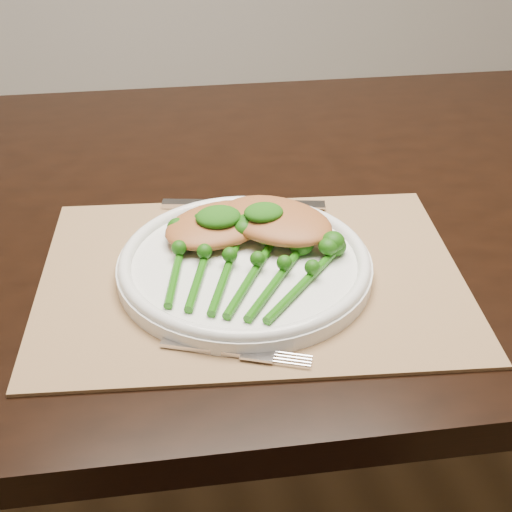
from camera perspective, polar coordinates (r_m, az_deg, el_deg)
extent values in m
cube|color=black|center=(1.01, 1.96, 3.94)|extent=(1.67, 1.02, 0.04)
cube|color=#97724D|center=(0.83, -0.36, -1.57)|extent=(0.53, 0.42, 0.00)
cylinder|color=white|center=(0.82, -0.91, -0.89)|extent=(0.29, 0.29, 0.02)
torus|color=white|center=(0.82, -0.92, -0.30)|extent=(0.29, 0.29, 0.02)
cube|color=silver|center=(0.96, -4.92, 4.16)|extent=(0.09, 0.04, 0.01)
cube|color=silver|center=(0.96, 1.54, 4.15)|extent=(0.13, 0.05, 0.00)
cube|color=silver|center=(0.72, -4.33, -7.29)|extent=(0.08, 0.04, 0.00)
ellipsoid|color=#B06533|center=(0.86, -2.96, 2.54)|extent=(0.17, 0.14, 0.03)
ellipsoid|color=#B06533|center=(0.86, 1.62, 2.88)|extent=(0.17, 0.17, 0.03)
ellipsoid|color=#114309|center=(0.84, -3.04, 3.14)|extent=(0.05, 0.05, 0.02)
ellipsoid|color=#114309|center=(0.84, 0.61, 3.51)|extent=(0.05, 0.04, 0.02)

